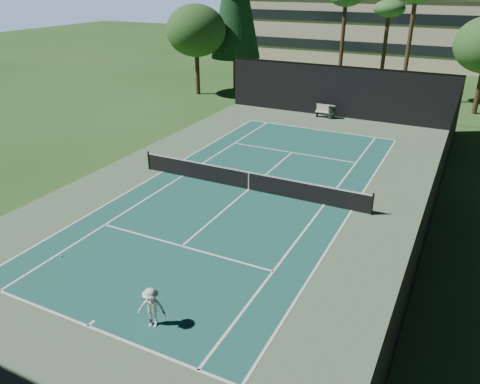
% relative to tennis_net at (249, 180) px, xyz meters
% --- Properties ---
extents(ground, '(160.00, 160.00, 0.00)m').
position_rel_tennis_net_xyz_m(ground, '(0.00, 0.00, -0.56)').
color(ground, '#28521E').
rests_on(ground, ground).
extents(apron_slab, '(18.00, 32.00, 0.01)m').
position_rel_tennis_net_xyz_m(apron_slab, '(0.00, 0.00, -0.55)').
color(apron_slab, '#54724F').
rests_on(apron_slab, ground).
extents(court_surface, '(10.97, 23.77, 0.01)m').
position_rel_tennis_net_xyz_m(court_surface, '(0.00, 0.00, -0.55)').
color(court_surface, '#1B584D').
rests_on(court_surface, ground).
extents(court_lines, '(11.07, 23.87, 0.01)m').
position_rel_tennis_net_xyz_m(court_lines, '(0.00, 0.00, -0.54)').
color(court_lines, white).
rests_on(court_lines, ground).
extents(tennis_net, '(12.90, 0.10, 1.10)m').
position_rel_tennis_net_xyz_m(tennis_net, '(0.00, 0.00, 0.00)').
color(tennis_net, black).
rests_on(tennis_net, ground).
extents(fence, '(18.04, 32.05, 4.03)m').
position_rel_tennis_net_xyz_m(fence, '(0.00, 0.06, 1.45)').
color(fence, black).
rests_on(fence, ground).
extents(player, '(1.04, 0.78, 1.42)m').
position_rel_tennis_net_xyz_m(player, '(1.85, -10.91, 0.15)').
color(player, white).
rests_on(player, ground).
extents(tennis_ball_a, '(0.07, 0.07, 0.07)m').
position_rel_tennis_net_xyz_m(tennis_ball_a, '(-3.86, -9.23, -0.52)').
color(tennis_ball_a, '#DEEE36').
rests_on(tennis_ball_a, ground).
extents(tennis_ball_b, '(0.06, 0.06, 0.06)m').
position_rel_tennis_net_xyz_m(tennis_ball_b, '(0.31, 1.14, -0.53)').
color(tennis_ball_b, '#C1E233').
rests_on(tennis_ball_b, ground).
extents(tennis_ball_c, '(0.07, 0.07, 0.07)m').
position_rel_tennis_net_xyz_m(tennis_ball_c, '(2.65, 2.05, -0.52)').
color(tennis_ball_c, '#E4F136').
rests_on(tennis_ball_c, ground).
extents(tennis_ball_d, '(0.06, 0.06, 0.06)m').
position_rel_tennis_net_xyz_m(tennis_ball_d, '(-3.91, 3.13, -0.53)').
color(tennis_ball_d, '#CDE333').
rests_on(tennis_ball_d, ground).
extents(park_bench, '(1.50, 0.45, 1.02)m').
position_rel_tennis_net_xyz_m(park_bench, '(-0.62, 15.36, -0.01)').
color(park_bench, beige).
rests_on(park_bench, ground).
extents(trash_bin, '(0.56, 0.56, 0.95)m').
position_rel_tennis_net_xyz_m(trash_bin, '(-0.07, 15.27, -0.08)').
color(trash_bin, black).
rests_on(trash_bin, ground).
extents(palm_a, '(2.80, 2.80, 9.32)m').
position_rel_tennis_net_xyz_m(palm_a, '(-2.00, 24.00, 7.63)').
color(palm_a, '#432E1C').
rests_on(palm_a, ground).
extents(palm_b, '(2.80, 2.80, 8.42)m').
position_rel_tennis_net_xyz_m(palm_b, '(1.50, 26.00, 6.80)').
color(palm_b, '#46331E').
rests_on(palm_b, ground).
extents(decid_tree_c, '(5.44, 5.44, 8.09)m').
position_rel_tennis_net_xyz_m(decid_tree_c, '(-14.00, 18.00, 5.21)').
color(decid_tree_c, '#48341F').
rests_on(decid_tree_c, ground).
extents(campus_building, '(40.50, 12.50, 8.30)m').
position_rel_tennis_net_xyz_m(campus_building, '(0.00, 45.98, 3.65)').
color(campus_building, beige).
rests_on(campus_building, ground).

